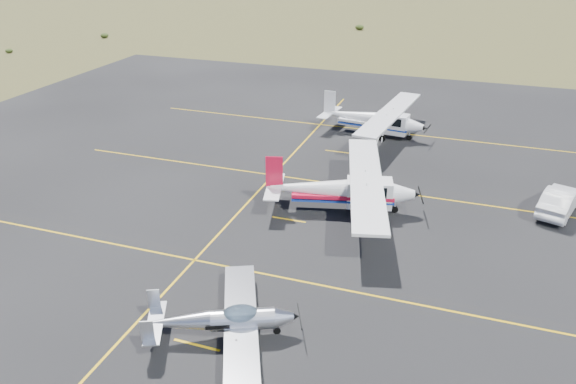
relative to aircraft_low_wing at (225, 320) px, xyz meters
The scene contains 6 objects.
ground 3.51m from the aircraft_low_wing, 51.88° to the left, with size 1600.00×1600.00×0.00m, color #383D1C.
apron 9.95m from the aircraft_low_wing, 77.73° to the left, with size 72.00×72.00×0.02m, color black.
aircraft_low_wing is the anchor object (origin of this frame).
aircraft_cessna 12.34m from the aircraft_low_wing, 82.33° to the left, with size 8.29×12.69×3.22m.
aircraft_plain 25.65m from the aircraft_low_wing, 88.34° to the left, with size 7.37×12.22×3.08m.
sedan 20.93m from the aircraft_low_wing, 50.34° to the left, with size 1.57×4.50×1.48m, color white.
Camera 1 is at (6.08, -18.62, 14.90)m, focal length 35.00 mm.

